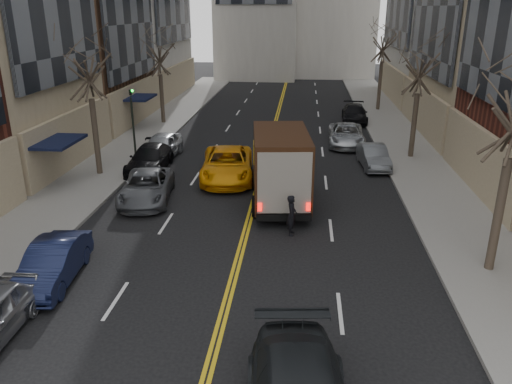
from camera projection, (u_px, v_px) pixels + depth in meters
The scene contains 17 objects.
sidewalk_left at pixel (137, 142), 33.89m from camera, with size 4.00×66.00×0.15m, color slate.
sidewalk_right at pixel (407, 149), 32.30m from camera, with size 4.00×66.00×0.15m, color slate.
tree_lf_mid at pixel (86, 51), 25.07m from camera, with size 3.20×3.20×8.91m.
tree_lf_far at pixel (158, 45), 37.41m from camera, with size 3.20×3.20×8.12m.
tree_rt_mid at pixel (422, 54), 28.33m from camera, with size 3.20×3.20×8.32m.
tree_rt_far at pixel (384, 32), 42.13m from camera, with size 3.20×3.20×9.11m.
traffic_signal at pixel (133, 118), 28.13m from camera, with size 0.29×0.26×4.70m.
ups_truck at pixel (280, 167), 23.03m from camera, with size 3.14×6.59×3.49m.
taxi at pixel (227, 164), 26.60m from camera, with size 2.65×5.74×1.60m, color orange.
pedestrian at pixel (292, 215), 19.98m from camera, with size 0.62×0.40×1.69m, color black.
parked_lf_b at pixel (53, 263), 16.59m from camera, with size 1.43×4.09×1.35m, color #101634.
parked_lf_c at pixel (146, 187), 23.62m from camera, with size 2.23×4.85×1.35m, color #4C4E53.
parked_lf_d at pixel (150, 159), 27.95m from camera, with size 1.95×4.80×1.39m, color black.
parked_lf_e at pixel (162, 146), 30.21m from camera, with size 1.80×4.46×1.52m, color #B1B5B9.
parked_rt_a at pixel (374, 156), 28.58m from camera, with size 1.35×3.88×1.28m, color #52565B.
parked_rt_b at pixel (346, 135), 33.23m from camera, with size 2.28×4.95×1.38m, color #B5B8BD.
parked_rt_c at pixel (354, 114), 39.80m from camera, with size 1.93×4.75×1.38m, color black.
Camera 1 is at (2.18, -5.05, 8.67)m, focal length 35.00 mm.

